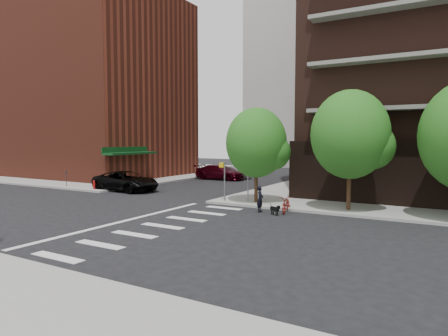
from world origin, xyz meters
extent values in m
plane|color=black|center=(0.00, 0.00, 0.00)|extent=(120.00, 120.00, 0.00)
cube|color=gray|center=(-24.50, 23.50, 0.07)|extent=(31.00, 33.00, 0.15)
cube|color=silver|center=(3.00, -6.00, 0.01)|extent=(2.40, 0.50, 0.01)
cube|color=silver|center=(3.00, -4.00, 0.01)|extent=(2.40, 0.50, 0.01)
cube|color=silver|center=(3.00, -2.00, 0.01)|extent=(2.40, 0.50, 0.01)
cube|color=silver|center=(3.00, 0.00, 0.01)|extent=(2.40, 0.50, 0.01)
cube|color=silver|center=(3.00, 2.00, 0.01)|extent=(2.40, 0.50, 0.01)
cube|color=silver|center=(3.00, 4.00, 0.01)|extent=(2.40, 0.50, 0.01)
cube|color=silver|center=(3.00, 6.00, 0.01)|extent=(2.40, 0.50, 0.01)
cube|color=silver|center=(0.50, 0.00, 0.01)|extent=(0.30, 13.00, 0.01)
cube|color=maroon|center=(-22.00, 18.00, 10.15)|extent=(20.00, 15.00, 20.00)
cube|color=#0C3814|center=(-11.30, 13.00, 2.95)|extent=(1.40, 6.00, 0.20)
cylinder|color=#301E11|center=(4.00, 8.50, 1.30)|extent=(0.24, 0.24, 2.30)
sphere|color=#235B19|center=(4.00, 8.50, 4.05)|extent=(4.00, 4.00, 4.00)
cylinder|color=#301E11|center=(10.00, 8.50, 1.45)|extent=(0.24, 0.24, 2.60)
sphere|color=#235B19|center=(10.00, 8.50, 4.55)|extent=(4.50, 4.50, 4.50)
cylinder|color=slate|center=(2.00, 7.80, 1.45)|extent=(0.10, 0.10, 2.60)
cube|color=gold|center=(1.80, 7.80, 2.55)|extent=(0.32, 0.25, 0.32)
cylinder|color=slate|center=(3.50, 8.30, 1.25)|extent=(0.08, 0.08, 2.20)
cube|color=gold|center=(3.50, 8.15, 2.15)|extent=(0.64, 0.02, 0.64)
cylinder|color=#A50C0C|center=(-10.50, 7.80, 0.45)|extent=(0.22, 0.22, 0.60)
sphere|color=#A50C0C|center=(-10.50, 7.80, 0.76)|extent=(0.24, 0.24, 0.24)
cylinder|color=black|center=(-14.00, 7.80, 0.70)|extent=(0.05, 0.05, 1.10)
cube|color=black|center=(-14.00, 7.80, 1.36)|extent=(0.10, 0.08, 0.22)
imported|color=black|center=(-8.14, 9.00, 0.81)|extent=(2.92, 5.96, 1.63)
imported|color=#38040F|center=(-6.18, 20.85, 0.78)|extent=(2.23, 5.41, 1.57)
imported|color=#999C9F|center=(-5.50, 22.65, 0.69)|extent=(1.71, 4.26, 1.38)
imported|color=maroon|center=(6.91, 6.50, 0.50)|extent=(1.01, 1.98, 0.99)
imported|color=black|center=(5.54, 5.85, 0.77)|extent=(0.62, 0.46, 1.54)
cube|color=black|center=(6.63, 5.45, 0.35)|extent=(0.58, 0.39, 0.22)
cube|color=black|center=(6.91, 5.33, 0.49)|extent=(0.20, 0.19, 0.16)
cylinder|color=black|center=(6.79, 5.51, 0.12)|extent=(0.06, 0.06, 0.24)
cylinder|color=black|center=(6.46, 5.40, 0.12)|extent=(0.06, 0.06, 0.24)
camera|label=1|loc=(15.35, -15.20, 4.28)|focal=32.00mm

